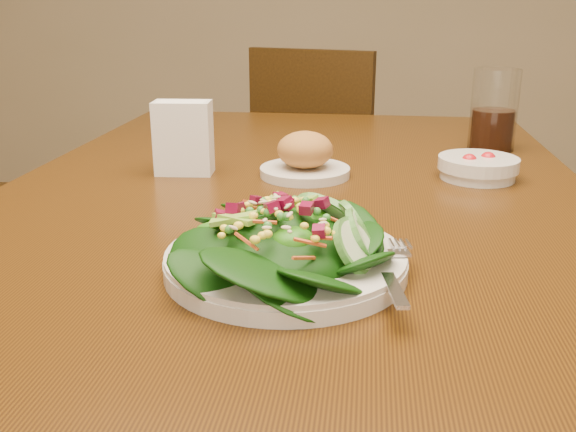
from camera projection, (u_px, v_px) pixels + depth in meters
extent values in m
cube|color=#452607|center=(292.00, 207.00, 0.95)|extent=(0.90, 1.40, 0.04)
cylinder|color=#331F08|center=(176.00, 262.00, 1.72)|extent=(0.07, 0.07, 0.71)
cylinder|color=#331F08|center=(474.00, 276.00, 1.63)|extent=(0.07, 0.07, 0.71)
cube|color=#331F08|center=(330.00, 187.00, 2.18)|extent=(0.51, 0.51, 0.04)
cylinder|color=#331F08|center=(391.00, 237.00, 2.33)|extent=(0.04, 0.04, 0.40)
cylinder|color=#331F08|center=(302.00, 224.00, 2.47)|extent=(0.04, 0.04, 0.40)
cylinder|color=#331F08|center=(362.00, 273.00, 2.03)|extent=(0.04, 0.04, 0.40)
cylinder|color=#331F08|center=(262.00, 256.00, 2.16)|extent=(0.04, 0.04, 0.40)
cube|color=#331F08|center=(310.00, 126.00, 1.93)|extent=(0.38, 0.14, 0.45)
cylinder|color=silver|center=(286.00, 264.00, 0.68)|extent=(0.26, 0.26, 0.02)
ellipsoid|color=black|center=(286.00, 240.00, 0.67)|extent=(0.17, 0.17, 0.04)
cube|color=silver|center=(391.00, 270.00, 0.63)|extent=(0.05, 0.18, 0.01)
cylinder|color=silver|center=(305.00, 172.00, 1.04)|extent=(0.15, 0.15, 0.01)
ellipsoid|color=#9E6439|center=(305.00, 149.00, 1.03)|extent=(0.09, 0.09, 0.06)
cylinder|color=silver|center=(478.00, 168.00, 1.02)|extent=(0.13, 0.13, 0.04)
sphere|color=red|center=(488.00, 160.00, 1.02)|extent=(0.03, 0.03, 0.03)
sphere|color=red|center=(469.00, 162.00, 1.01)|extent=(0.03, 0.03, 0.03)
cylinder|color=silver|center=(494.00, 110.00, 1.20)|extent=(0.09, 0.09, 0.15)
cylinder|color=black|center=(492.00, 130.00, 1.22)|extent=(0.08, 0.08, 0.08)
cube|color=white|center=(183.00, 138.00, 1.04)|extent=(0.09, 0.06, 0.12)
cube|color=white|center=(183.00, 132.00, 1.04)|extent=(0.08, 0.05, 0.10)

